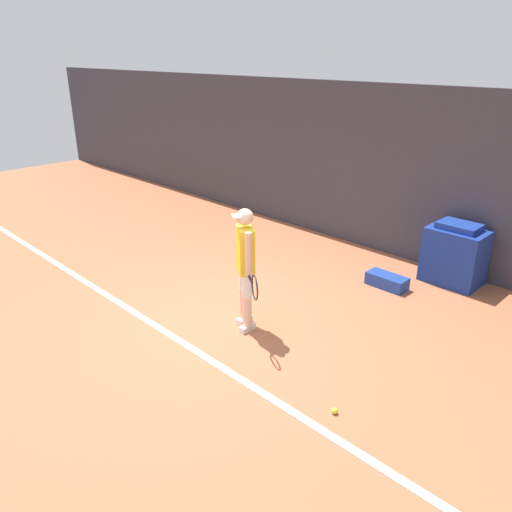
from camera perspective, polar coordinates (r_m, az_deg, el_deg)
The scene contains 7 objects.
ground_plane at distance 7.14m, azimuth -4.82°, elevation -7.57°, with size 24.00×24.00×0.00m, color #B76642.
back_wall at distance 9.55m, azimuth 14.06°, elevation 9.47°, with size 24.00×0.10×3.05m.
court_baseline at distance 6.80m, azimuth -9.02°, elevation -9.40°, with size 21.60×0.10×0.01m.
tennis_player at distance 6.58m, azimuth -1.21°, elevation -0.92°, with size 0.84×0.58×1.71m.
tennis_ball at distance 5.58m, azimuth 8.97°, elevation -17.09°, with size 0.07×0.07×0.07m.
covered_chair at distance 8.73m, azimuth 21.76°, elevation 0.16°, with size 0.90×0.64×1.02m.
equipment_bag at distance 8.37m, azimuth 14.73°, elevation -2.76°, with size 0.66×0.30×0.21m.
Camera 1 is at (4.77, -3.94, 3.57)m, focal length 35.00 mm.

